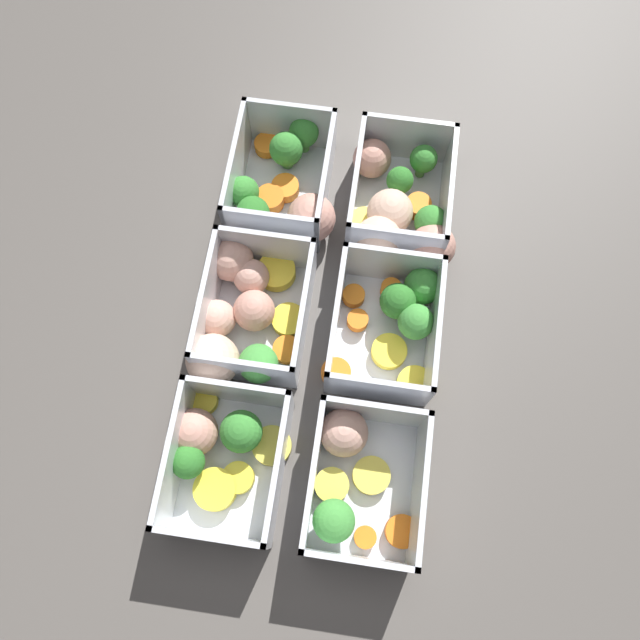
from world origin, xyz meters
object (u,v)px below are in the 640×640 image
at_px(container_far_left, 399,209).
at_px(container_near_left, 285,186).
at_px(container_near_center, 244,315).
at_px(container_near_right, 221,452).
at_px(container_far_right, 356,478).
at_px(container_far_center, 393,321).

bearing_deg(container_far_left, container_near_left, -94.23).
height_order(container_near_center, container_far_left, same).
xyz_separation_m(container_near_left, container_near_right, (0.28, -0.01, -0.00)).
bearing_deg(container_near_left, container_near_right, -2.71).
xyz_separation_m(container_near_center, container_far_left, (-0.14, 0.14, 0.00)).
bearing_deg(container_far_right, container_near_left, -158.66).
relative_size(container_near_center, container_far_left, 1.12).
relative_size(container_near_center, container_near_right, 1.22).
bearing_deg(container_near_left, container_far_left, 85.77).
distance_m(container_near_center, container_far_center, 0.15).
relative_size(container_far_left, container_far_center, 1.13).
bearing_deg(container_far_center, container_near_right, -43.76).
height_order(container_near_left, container_far_right, same).
xyz_separation_m(container_far_left, container_far_right, (0.27, -0.01, -0.00)).
bearing_deg(container_near_center, container_near_right, 1.77).
distance_m(container_far_left, container_far_right, 0.27).
bearing_deg(container_far_right, container_near_center, -137.14).
distance_m(container_near_left, container_far_center, 0.18).
height_order(container_far_center, container_far_right, same).
height_order(container_near_left, container_far_left, same).
xyz_separation_m(container_near_left, container_far_right, (0.28, 0.11, -0.00)).
distance_m(container_near_left, container_far_right, 0.30).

